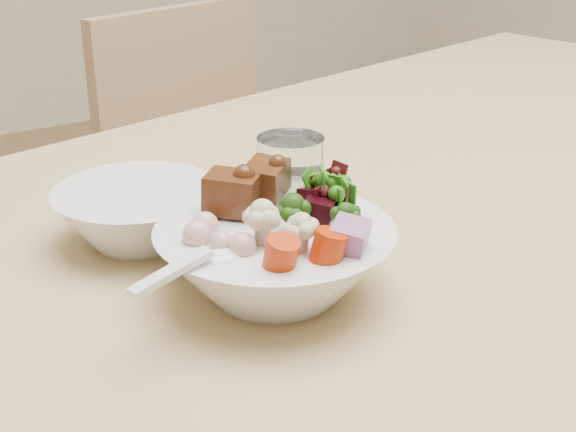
# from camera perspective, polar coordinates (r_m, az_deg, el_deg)

# --- Properties ---
(dining_table) EXTENTS (1.91, 1.31, 0.82)m
(dining_table) POSITION_cam_1_polar(r_m,az_deg,el_deg) (0.90, 11.76, -4.39)
(dining_table) COLOR tan
(dining_table) RESTS_ON ground
(chair_far) EXTENTS (0.50, 0.50, 0.90)m
(chair_far) POSITION_cam_1_polar(r_m,az_deg,el_deg) (1.67, -4.78, 0.68)
(chair_far) COLOR tan
(chair_far) RESTS_ON ground
(food_bowl) EXTENTS (0.20, 0.20, 0.11)m
(food_bowl) POSITION_cam_1_polar(r_m,az_deg,el_deg) (0.67, -0.87, -2.75)
(food_bowl) COLOR white
(food_bowl) RESTS_ON dining_table
(soup_spoon) EXTENTS (0.10, 0.04, 0.02)m
(soup_spoon) POSITION_cam_1_polar(r_m,az_deg,el_deg) (0.61, -5.63, -3.24)
(soup_spoon) COLOR white
(soup_spoon) RESTS_ON food_bowl
(water_glass) EXTENTS (0.06, 0.06, 0.11)m
(water_glass) POSITION_cam_1_polar(r_m,az_deg,el_deg) (0.75, 0.17, 1.40)
(water_glass) COLOR white
(water_glass) RESTS_ON dining_table
(side_bowl) EXTENTS (0.16, 0.16, 0.05)m
(side_bowl) POSITION_cam_1_polar(r_m,az_deg,el_deg) (0.78, -10.60, 0.04)
(side_bowl) COLOR white
(side_bowl) RESTS_ON dining_table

